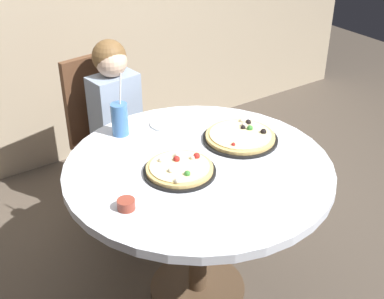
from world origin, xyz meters
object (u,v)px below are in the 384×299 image
object	(u,v)px
pizza_veggie	(240,137)
soda_cup	(120,119)
chair_wooden	(107,127)
diner_child	(125,146)
sauce_bowl	(126,204)
pizza_cheese	(180,169)
plate_small	(168,123)
dining_table	(198,183)

from	to	relation	value
pizza_veggie	soda_cup	bearing A→B (deg)	140.12
chair_wooden	pizza_veggie	world-z (taller)	chair_wooden
diner_child	sauce_bowl	distance (m)	0.99
pizza_cheese	soda_cup	distance (m)	0.45
pizza_cheese	plate_small	size ratio (longest dim) A/B	1.73
chair_wooden	dining_table	bearing A→B (deg)	-89.34
pizza_veggie	soda_cup	world-z (taller)	soda_cup
dining_table	plate_small	world-z (taller)	plate_small
diner_child	soda_cup	xyz separation A→B (m)	(-0.16, -0.30, 0.35)
pizza_veggie	soda_cup	distance (m)	0.58
chair_wooden	sauce_bowl	bearing A→B (deg)	-111.27
plate_small	dining_table	bearing A→B (deg)	-102.61
diner_child	pizza_cheese	distance (m)	0.81
diner_child	pizza_veggie	bearing A→B (deg)	-67.42
sauce_bowl	plate_small	distance (m)	0.71
pizza_cheese	pizza_veggie	bearing A→B (deg)	10.85
soda_cup	plate_small	world-z (taller)	soda_cup
soda_cup	dining_table	bearing A→B (deg)	-70.57
dining_table	chair_wooden	bearing A→B (deg)	90.66
plate_small	soda_cup	bearing A→B (deg)	170.38
diner_child	soda_cup	world-z (taller)	diner_child
pizza_cheese	sauce_bowl	bearing A→B (deg)	-162.23
pizza_cheese	soda_cup	bearing A→B (deg)	96.48
pizza_veggie	pizza_cheese	size ratio (longest dim) A/B	1.14
chair_wooden	soda_cup	bearing A→B (deg)	-106.46
chair_wooden	soda_cup	distance (m)	0.59
chair_wooden	pizza_veggie	xyz separation A→B (m)	(0.30, -0.85, 0.24)
dining_table	sauce_bowl	distance (m)	0.44
diner_child	pizza_cheese	size ratio (longest dim) A/B	3.47
chair_wooden	pizza_veggie	size ratio (longest dim) A/B	2.67
dining_table	pizza_veggie	distance (m)	0.32
soda_cup	plate_small	distance (m)	0.26
chair_wooden	plate_small	bearing A→B (deg)	-79.34
diner_child	pizza_veggie	xyz separation A→B (m)	(0.28, -0.67, 0.28)
chair_wooden	diner_child	world-z (taller)	diner_child
chair_wooden	plate_small	xyz separation A→B (m)	(0.10, -0.52, 0.22)
pizza_cheese	chair_wooden	bearing A→B (deg)	84.30
sauce_bowl	plate_small	bearing A→B (deg)	45.17
pizza_veggie	dining_table	bearing A→B (deg)	-167.03
diner_child	soda_cup	bearing A→B (deg)	-118.22
diner_child	soda_cup	distance (m)	0.49
pizza_cheese	plate_small	bearing A→B (deg)	64.60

